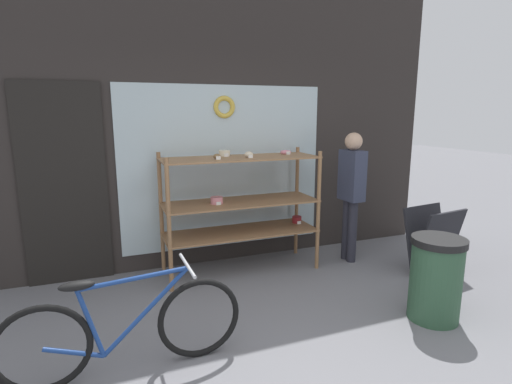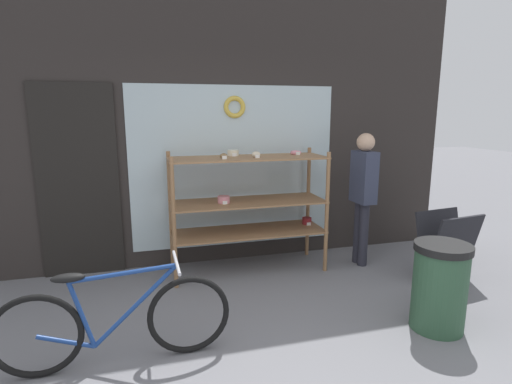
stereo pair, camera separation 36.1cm
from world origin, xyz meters
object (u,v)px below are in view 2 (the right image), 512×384
at_px(display_case, 249,199).
at_px(pedestrian, 363,189).
at_px(trash_bin, 440,284).
at_px(bicycle, 115,322).
at_px(sandwich_board, 447,246).

relative_size(display_case, pedestrian, 1.11).
height_order(pedestrian, trash_bin, pedestrian).
xyz_separation_m(bicycle, pedestrian, (2.69, 1.29, 0.58)).
distance_m(sandwich_board, trash_bin, 1.12).
height_order(display_case, pedestrian, pedestrian).
bearing_deg(pedestrian, bicycle, 112.43).
relative_size(sandwich_board, pedestrian, 0.48).
xyz_separation_m(sandwich_board, pedestrian, (-0.65, 0.67, 0.53)).
bearing_deg(bicycle, display_case, 46.14).
relative_size(display_case, trash_bin, 2.32).
height_order(bicycle, pedestrian, pedestrian).
xyz_separation_m(display_case, pedestrian, (1.33, -0.18, 0.07)).
bearing_deg(pedestrian, sandwich_board, -138.92).
xyz_separation_m(sandwich_board, trash_bin, (-0.77, -0.82, 0.02)).
relative_size(sandwich_board, trash_bin, 1.00).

